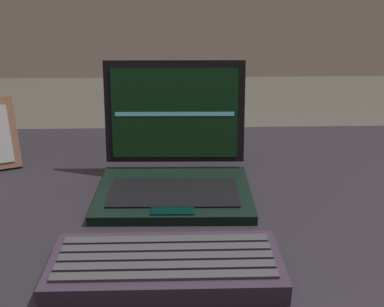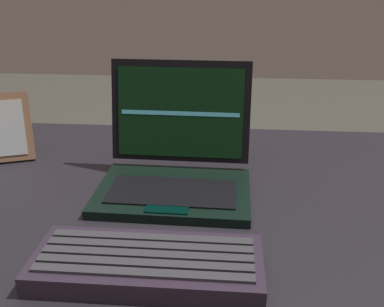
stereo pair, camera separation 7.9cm
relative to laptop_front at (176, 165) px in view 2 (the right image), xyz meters
name	(u,v)px [view 2 (the right image)]	position (x,y,z in m)	size (l,w,h in m)	color
desk	(206,230)	(0.06, -0.01, -0.14)	(1.63, 0.73, 0.71)	black
laptop_front	(176,165)	(0.00, 0.00, 0.00)	(0.29, 0.24, 0.23)	black
external_keyboard	(148,264)	(-0.01, -0.26, -0.03)	(0.32, 0.13, 0.04)	#2F2333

